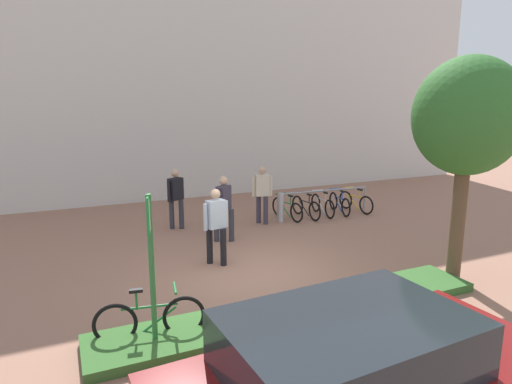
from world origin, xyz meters
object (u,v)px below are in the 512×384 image
tree_sidewalk (468,118)px  parking_sign_post (151,250)px  bike_rack_cluster (323,205)px  person_shirt_white (216,222)px  person_suited_dark (224,205)px  bike_at_sign (150,319)px  person_suited_navy (176,195)px  person_casual_tan (262,191)px  bollard_steel (281,208)px

tree_sidewalk → parking_sign_post: 6.33m
bike_rack_cluster → person_shirt_white: (-4.51, -2.70, 0.64)m
bike_rack_cluster → person_shirt_white: size_ratio=1.86×
tree_sidewalk → person_suited_dark: tree_sidewalk is taller
bike_at_sign → person_suited_dark: (2.69, 4.10, 0.63)m
person_suited_navy → person_suited_dark: bearing=-63.1°
tree_sidewalk → person_shirt_white: bearing=145.9°
bike_rack_cluster → person_shirt_white: 5.30m
person_shirt_white → person_casual_tan: same height
parking_sign_post → person_casual_tan: parking_sign_post is taller
person_suited_dark → tree_sidewalk: bearing=-51.4°
bike_rack_cluster → parking_sign_post: bearing=-139.3°
bike_at_sign → person_suited_dark: size_ratio=0.97×
parking_sign_post → person_casual_tan: size_ratio=1.35×
person_shirt_white → person_suited_navy: bearing=92.1°
tree_sidewalk → person_suited_navy: 7.63m
parking_sign_post → person_suited_dark: bearing=58.3°
bike_rack_cluster → person_casual_tan: 2.27m
parking_sign_post → bollard_steel: bearing=47.7°
bike_at_sign → person_suited_navy: 6.07m
bike_at_sign → bollard_steel: bollard_steel is taller
tree_sidewalk → bike_rack_cluster: bearing=86.0°
person_casual_tan → parking_sign_post: bearing=-128.1°
person_suited_navy → person_shirt_white: bearing=-87.9°
person_shirt_white → person_casual_tan: (2.34, 2.61, 0.00)m
bike_rack_cluster → person_suited_dark: (-3.79, -1.22, 0.64)m
tree_sidewalk → bollard_steel: tree_sidewalk is taller
tree_sidewalk → person_casual_tan: (-1.79, 5.41, -2.28)m
bike_at_sign → tree_sidewalk: bearing=-1.6°
bike_at_sign → person_suited_dark: 4.95m
parking_sign_post → tree_sidewalk: bearing=0.5°
bike_rack_cluster → person_suited_navy: (-4.63, 0.43, 0.64)m
parking_sign_post → person_casual_tan: 6.97m
bollard_steel → person_suited_dark: 2.47m
parking_sign_post → person_suited_navy: bearing=72.9°
bollard_steel → parking_sign_post: bearing=-132.3°
parking_sign_post → person_casual_tan: (4.29, 5.46, -0.54)m
bike_at_sign → person_casual_tan: person_casual_tan is taller
bike_at_sign → person_shirt_white: 3.34m
person_casual_tan → bike_rack_cluster: bearing=2.3°
parking_sign_post → bike_at_sign: bearing=94.9°
bollard_steel → tree_sidewalk: bearing=-77.0°
bike_rack_cluster → person_suited_navy: bearing=174.7°
bike_at_sign → parking_sign_post: bearing=-85.1°
bollard_steel → person_casual_tan: 0.79m
tree_sidewalk → parking_sign_post: size_ratio=1.91×
tree_sidewalk → parking_sign_post: bearing=-179.5°
parking_sign_post → bollard_steel: parking_sign_post is taller
parking_sign_post → person_suited_dark: (2.67, 4.33, -0.54)m
person_shirt_white → person_suited_navy: 3.13m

